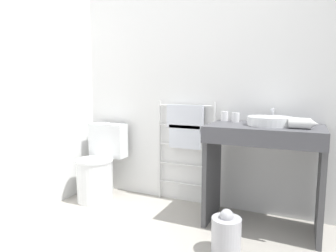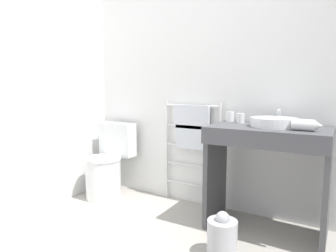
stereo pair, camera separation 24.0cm
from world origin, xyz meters
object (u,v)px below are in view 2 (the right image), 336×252
cup_near_wall (230,117)px  hair_dryer (305,125)px  sink_basin (274,122)px  toilet (107,166)px  trash_bin (222,237)px  cup_near_edge (241,118)px  towel_radiator (191,133)px

cup_near_wall → hair_dryer: (0.67, -0.29, -0.00)m
sink_basin → cup_near_wall: bearing=156.2°
toilet → trash_bin: toilet is taller
sink_basin → trash_bin: (-0.21, -0.57, -0.78)m
toilet → sink_basin: bearing=2.1°
toilet → trash_bin: 1.61m
trash_bin → sink_basin: bearing=70.0°
toilet → cup_near_edge: size_ratio=9.55×
toilet → hair_dryer: (1.96, -0.03, 0.59)m
towel_radiator → cup_near_wall: towel_radiator is taller
toilet → cup_near_wall: size_ratio=8.97×
towel_radiator → cup_near_edge: size_ratio=12.46×
cup_near_wall → trash_bin: cup_near_wall is taller
cup_near_edge → trash_bin: (0.10, -0.69, -0.78)m
cup_near_wall → cup_near_edge: 0.13m
cup_near_edge → hair_dryer: same height
toilet → cup_near_edge: 1.54m
cup_near_edge → trash_bin: size_ratio=0.25×
cup_near_wall → hair_dryer: 0.73m
cup_near_wall → toilet: bearing=-168.9°
toilet → sink_basin: sink_basin is taller
sink_basin → cup_near_wall: (-0.43, 0.19, 0.01)m
hair_dryer → trash_bin: 1.01m
towel_radiator → sink_basin: towel_radiator is taller
cup_near_edge → trash_bin: cup_near_edge is taller
cup_near_wall → hair_dryer: cup_near_wall is taller
cup_near_edge → toilet: bearing=-172.3°
trash_bin → hair_dryer: bearing=46.4°
trash_bin → toilet: bearing=161.6°
hair_dryer → trash_bin: size_ratio=0.62×
cup_near_wall → hair_dryer: bearing=-23.3°
toilet → trash_bin: bearing=-18.4°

